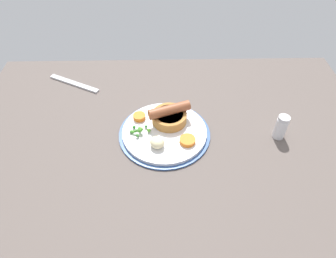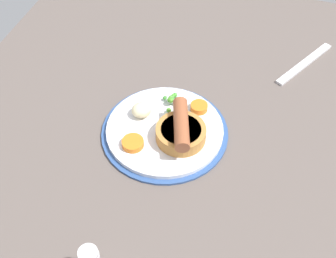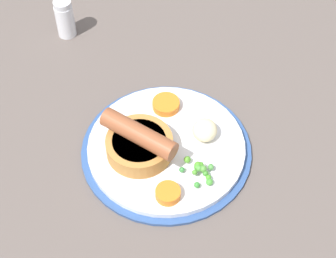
% 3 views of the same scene
% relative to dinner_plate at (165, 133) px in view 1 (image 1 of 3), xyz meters
% --- Properties ---
extents(dining_table, '(1.10, 0.80, 0.03)m').
position_rel_dinner_plate_xyz_m(dining_table, '(-0.01, 0.04, -0.02)').
color(dining_table, '#564C47').
rests_on(dining_table, ground).
extents(dinner_plate, '(0.24, 0.24, 0.01)m').
position_rel_dinner_plate_xyz_m(dinner_plate, '(0.00, 0.00, 0.00)').
color(dinner_plate, '#2D4C84').
rests_on(dinner_plate, dining_table).
extents(sausage_pudding, '(0.11, 0.09, 0.05)m').
position_rel_dinner_plate_xyz_m(sausage_pudding, '(-0.02, -0.04, 0.03)').
color(sausage_pudding, '#AD7538').
rests_on(sausage_pudding, dinner_plate).
extents(pea_pile, '(0.05, 0.04, 0.02)m').
position_rel_dinner_plate_xyz_m(pea_pile, '(0.07, 0.01, 0.02)').
color(pea_pile, '#4C8E28').
rests_on(pea_pile, dinner_plate).
extents(potato_chunk_0, '(0.05, 0.05, 0.03)m').
position_rel_dinner_plate_xyz_m(potato_chunk_0, '(0.02, 0.05, 0.02)').
color(potato_chunk_0, beige).
rests_on(potato_chunk_0, dinner_plate).
extents(carrot_slice_0, '(0.04, 0.04, 0.01)m').
position_rel_dinner_plate_xyz_m(carrot_slice_0, '(0.07, -0.05, 0.01)').
color(carrot_slice_0, orange).
rests_on(carrot_slice_0, dinner_plate).
extents(carrot_slice_1, '(0.05, 0.05, 0.01)m').
position_rel_dinner_plate_xyz_m(carrot_slice_1, '(-0.06, 0.04, 0.01)').
color(carrot_slice_1, orange).
rests_on(carrot_slice_1, dinner_plate).
extents(fork, '(0.17, 0.10, 0.01)m').
position_rel_dinner_plate_xyz_m(fork, '(0.28, -0.22, -0.00)').
color(fork, silver).
rests_on(fork, dining_table).
extents(salt_shaker, '(0.03, 0.03, 0.07)m').
position_rel_dinner_plate_xyz_m(salt_shaker, '(-0.30, 0.01, 0.03)').
color(salt_shaker, silver).
rests_on(salt_shaker, dining_table).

